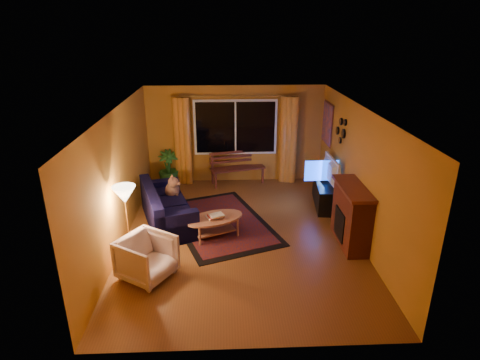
{
  "coord_description": "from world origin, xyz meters",
  "views": [
    {
      "loc": [
        -0.32,
        -7.01,
        3.91
      ],
      "look_at": [
        0.0,
        0.3,
        1.05
      ],
      "focal_mm": 30.0,
      "sensor_mm": 36.0,
      "label": 1
    }
  ],
  "objects_px": {
    "bench": "(238,176)",
    "coffee_table": "(215,227)",
    "tv_console": "(325,194)",
    "armchair": "(147,256)",
    "sofa": "(168,206)",
    "floor_lamp": "(128,223)"
  },
  "relations": [
    {
      "from": "armchair",
      "to": "coffee_table",
      "type": "height_order",
      "value": "armchair"
    },
    {
      "from": "bench",
      "to": "coffee_table",
      "type": "bearing_deg",
      "value": -116.03
    },
    {
      "from": "armchair",
      "to": "floor_lamp",
      "type": "xyz_separation_m",
      "value": [
        -0.41,
        0.62,
        0.28
      ]
    },
    {
      "from": "armchair",
      "to": "coffee_table",
      "type": "distance_m",
      "value": 1.71
    },
    {
      "from": "sofa",
      "to": "armchair",
      "type": "distance_m",
      "value": 1.92
    },
    {
      "from": "armchair",
      "to": "floor_lamp",
      "type": "relative_size",
      "value": 0.59
    },
    {
      "from": "bench",
      "to": "coffee_table",
      "type": "xyz_separation_m",
      "value": [
        -0.55,
        -2.79,
        -0.0
      ]
    },
    {
      "from": "sofa",
      "to": "floor_lamp",
      "type": "distance_m",
      "value": 1.43
    },
    {
      "from": "bench",
      "to": "armchair",
      "type": "relative_size",
      "value": 1.77
    },
    {
      "from": "sofa",
      "to": "coffee_table",
      "type": "height_order",
      "value": "sofa"
    },
    {
      "from": "armchair",
      "to": "floor_lamp",
      "type": "distance_m",
      "value": 0.79
    },
    {
      "from": "armchair",
      "to": "bench",
      "type": "bearing_deg",
      "value": 11.35
    },
    {
      "from": "bench",
      "to": "sofa",
      "type": "distance_m",
      "value": 2.67
    },
    {
      "from": "bench",
      "to": "floor_lamp",
      "type": "xyz_separation_m",
      "value": [
        -2.05,
        -3.48,
        0.47
      ]
    },
    {
      "from": "sofa",
      "to": "coffee_table",
      "type": "bearing_deg",
      "value": -49.88
    },
    {
      "from": "bench",
      "to": "floor_lamp",
      "type": "distance_m",
      "value": 4.07
    },
    {
      "from": "bench",
      "to": "coffee_table",
      "type": "distance_m",
      "value": 2.85
    },
    {
      "from": "sofa",
      "to": "tv_console",
      "type": "xyz_separation_m",
      "value": [
        3.49,
        0.75,
        -0.12
      ]
    },
    {
      "from": "tv_console",
      "to": "armchair",
      "type": "bearing_deg",
      "value": -136.8
    },
    {
      "from": "coffee_table",
      "to": "floor_lamp",
      "type": "bearing_deg",
      "value": -155.25
    },
    {
      "from": "tv_console",
      "to": "bench",
      "type": "bearing_deg",
      "value": 150.33
    },
    {
      "from": "bench",
      "to": "sofa",
      "type": "height_order",
      "value": "sofa"
    }
  ]
}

